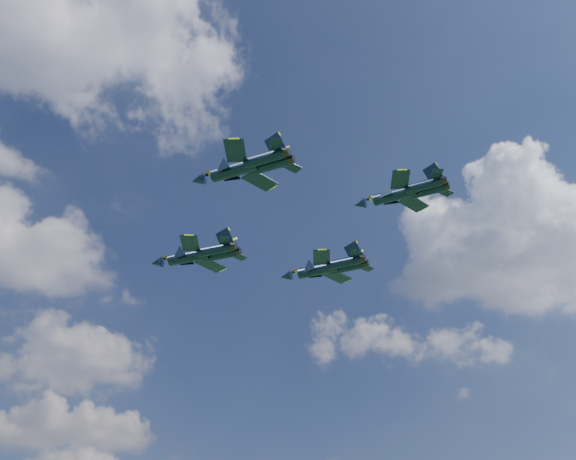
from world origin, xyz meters
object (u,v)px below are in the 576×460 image
Objects in this scene: jet_right at (315,270)px; jet_slot at (391,196)px; jet_left at (231,170)px; jet_lead at (186,257)px.

jet_right is 26.60m from jet_slot.
jet_left is at bearing 137.76° from jet_slot.
jet_slot is at bearing -96.82° from jet_lead.
jet_left is 1.03× the size of jet_slot.
jet_lead is 26.61m from jet_left.
jet_right is at bearing 4.28° from jet_left.
jet_left is 0.88× the size of jet_right.
jet_slot is at bearing -133.68° from jet_right.
jet_lead is 1.09× the size of jet_slot.
jet_slot reaches higher than jet_lead.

